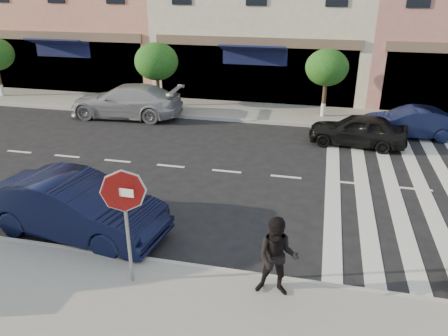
# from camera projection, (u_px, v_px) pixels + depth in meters

# --- Properties ---
(ground) EXTENTS (120.00, 120.00, 0.00)m
(ground) POSITION_uv_depth(u_px,v_px,m) (192.00, 233.00, 11.17)
(ground) COLOR black
(ground) RESTS_ON ground
(sidewalk_far) EXTENTS (60.00, 3.00, 0.15)m
(sidewalk_far) POSITION_uv_depth(u_px,v_px,m) (259.00, 112.00, 20.97)
(sidewalk_far) COLOR gray
(sidewalk_far) RESTS_ON ground
(street_tree_wb) EXTENTS (2.10, 2.10, 3.06)m
(street_tree_wb) POSITION_uv_depth(u_px,v_px,m) (156.00, 62.00, 20.93)
(street_tree_wb) COLOR #473323
(street_tree_wb) RESTS_ON sidewalk_far
(street_tree_c) EXTENTS (1.90, 1.90, 3.04)m
(street_tree_c) POSITION_uv_depth(u_px,v_px,m) (327.00, 68.00, 19.25)
(street_tree_c) COLOR #473323
(street_tree_c) RESTS_ON sidewalk_far
(stop_sign) EXTENTS (0.90, 0.12, 2.55)m
(stop_sign) POSITION_uv_depth(u_px,v_px,m) (124.00, 203.00, 8.45)
(stop_sign) COLOR gray
(stop_sign) RESTS_ON sidewalk_near
(walker) EXTENTS (0.86, 0.68, 1.70)m
(walker) POSITION_uv_depth(u_px,v_px,m) (277.00, 257.00, 8.50)
(walker) COLOR black
(walker) RESTS_ON sidewalk_near
(car_near_mid) EXTENTS (4.85, 2.24, 1.54)m
(car_near_mid) POSITION_uv_depth(u_px,v_px,m) (75.00, 207.00, 10.87)
(car_near_mid) COLOR black
(car_near_mid) RESTS_ON ground
(car_far_left) EXTENTS (5.29, 2.33, 1.51)m
(car_far_left) POSITION_uv_depth(u_px,v_px,m) (126.00, 101.00, 20.23)
(car_far_left) COLOR #9F9FA4
(car_far_left) RESTS_ON ground
(car_far_mid) EXTENTS (3.80, 1.88, 1.25)m
(car_far_mid) POSITION_uv_depth(u_px,v_px,m) (358.00, 130.00, 16.81)
(car_far_mid) COLOR black
(car_far_mid) RESTS_ON ground
(car_far_right) EXTENTS (3.81, 1.54, 1.23)m
(car_far_right) POSITION_uv_depth(u_px,v_px,m) (410.00, 122.00, 17.71)
(car_far_right) COLOR black
(car_far_right) RESTS_ON ground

